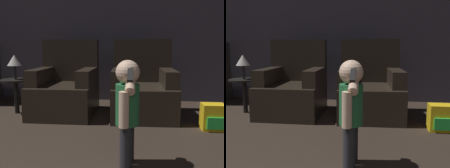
{
  "view_description": "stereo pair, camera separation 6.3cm",
  "coord_description": "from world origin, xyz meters",
  "views": [
    {
      "loc": [
        0.12,
        0.43,
        0.88
      ],
      "look_at": [
        -0.11,
        2.87,
        0.51
      ],
      "focal_mm": 40.0,
      "sensor_mm": 36.0,
      "label": 1
    },
    {
      "loc": [
        0.18,
        0.44,
        0.88
      ],
      "look_at": [
        -0.11,
        2.87,
        0.51
      ],
      "focal_mm": 40.0,
      "sensor_mm": 36.0,
      "label": 2
    }
  ],
  "objects": [
    {
      "name": "lamp",
      "position": [
        -1.45,
        3.54,
        0.7
      ],
      "size": [
        0.18,
        0.18,
        0.32
      ],
      "color": "#262626",
      "rests_on": "side_table"
    },
    {
      "name": "armchair_right",
      "position": [
        0.22,
        3.6,
        0.33
      ],
      "size": [
        0.79,
        0.88,
        0.98
      ],
      "rotation": [
        0.0,
        0.0,
        0.03
      ],
      "color": "black",
      "rests_on": "ground_plane"
    },
    {
      "name": "wall_back",
      "position": [
        0.0,
        4.5,
        1.3
      ],
      "size": [
        8.4,
        0.05,
        2.6
      ],
      "color": "#3D3842",
      "rests_on": "ground_plane"
    },
    {
      "name": "armchair_left",
      "position": [
        -0.79,
        3.6,
        0.33
      ],
      "size": [
        0.77,
        0.86,
        0.98
      ],
      "rotation": [
        0.0,
        0.0,
        -0.01
      ],
      "color": "black",
      "rests_on": "ground_plane"
    },
    {
      "name": "toy_backpack",
      "position": [
        0.94,
        3.09,
        0.14
      ],
      "size": [
        0.23,
        0.2,
        0.28
      ],
      "color": "yellow",
      "rests_on": "ground_plane"
    },
    {
      "name": "person_toddler",
      "position": [
        0.07,
        2.2,
        0.47
      ],
      "size": [
        0.17,
        0.31,
        0.79
      ],
      "rotation": [
        0.0,
        0.0,
        -1.76
      ],
      "color": "#28282D",
      "rests_on": "ground_plane"
    },
    {
      "name": "side_table",
      "position": [
        -1.45,
        3.54,
        0.37
      ],
      "size": [
        0.39,
        0.39,
        0.45
      ],
      "color": "black",
      "rests_on": "ground_plane"
    }
  ]
}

